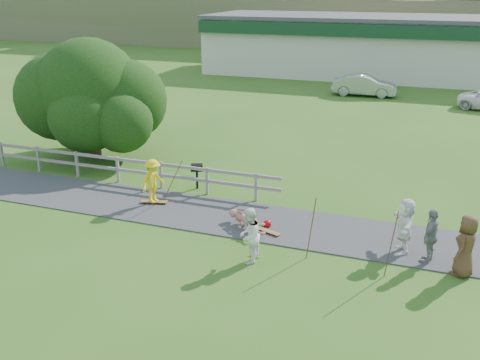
{
  "coord_description": "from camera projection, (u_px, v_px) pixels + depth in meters",
  "views": [
    {
      "loc": [
        7.82,
        -14.51,
        7.76
      ],
      "look_at": [
        1.83,
        2.0,
        1.27
      ],
      "focal_mm": 40.0,
      "sensor_mm": 36.0,
      "label": 1
    }
  ],
  "objects": [
    {
      "name": "pole_spec_left",
      "position": [
        311.0,
        229.0,
        15.65
      ],
      "size": [
        0.03,
        0.03,
        1.99
      ],
      "primitive_type": "cylinder",
      "color": "brown",
      "rests_on": "ground"
    },
    {
      "name": "skater_fallen",
      "position": [
        247.0,
        221.0,
        17.81
      ],
      "size": [
        1.34,
        1.66,
        0.63
      ],
      "primitive_type": "imported",
      "rotation": [
        0.0,
        0.0,
        0.96
      ],
      "color": "#B27062",
      "rests_on": "ground"
    },
    {
      "name": "car_silver",
      "position": [
        364.0,
        85.0,
        38.83
      ],
      "size": [
        4.67,
        1.82,
        1.51
      ],
      "primitive_type": "imported",
      "rotation": [
        0.0,
        0.0,
        1.62
      ],
      "color": "#9C9FA3",
      "rests_on": "ground"
    },
    {
      "name": "longboard_rider",
      "position": [
        154.0,
        203.0,
        19.93
      ],
      "size": [
        1.02,
        0.49,
        0.11
      ],
      "primitive_type": null,
      "rotation": [
        0.0,
        0.0,
        0.26
      ],
      "color": "brown",
      "rests_on": "ground"
    },
    {
      "name": "bbq",
      "position": [
        197.0,
        177.0,
        21.3
      ],
      "size": [
        0.56,
        0.5,
        1.01
      ],
      "primitive_type": null,
      "rotation": [
        0.0,
        0.0,
        0.39
      ],
      "color": "black",
      "rests_on": "ground"
    },
    {
      "name": "fence",
      "position": [
        105.0,
        164.0,
        22.13
      ],
      "size": [
        15.05,
        0.1,
        1.1
      ],
      "color": "slate",
      "rests_on": "ground"
    },
    {
      "name": "pole_rider",
      "position": [
        172.0,
        178.0,
        19.78
      ],
      "size": [
        0.03,
        0.03,
        1.92
      ],
      "primitive_type": "cylinder",
      "color": "brown",
      "rests_on": "ground"
    },
    {
      "name": "spectator_a",
      "position": [
        249.0,
        236.0,
        15.55
      ],
      "size": [
        0.66,
        0.83,
        1.69
      ],
      "primitive_type": "imported",
      "rotation": [
        0.0,
        0.0,
        4.73
      ],
      "color": "white",
      "rests_on": "ground"
    },
    {
      "name": "ground",
      "position": [
        169.0,
        228.0,
        17.99
      ],
      "size": [
        260.0,
        260.0,
        0.0
      ],
      "primitive_type": "plane",
      "color": "#2F5A19",
      "rests_on": "ground"
    },
    {
      "name": "longboard_fallen",
      "position": [
        269.0,
        233.0,
        17.56
      ],
      "size": [
        0.85,
        0.47,
        0.09
      ],
      "primitive_type": null,
      "rotation": [
        0.0,
        0.0,
        -0.35
      ],
      "color": "brown",
      "rests_on": "ground"
    },
    {
      "name": "helmet",
      "position": [
        267.0,
        224.0,
        17.99
      ],
      "size": [
        0.28,
        0.28,
        0.28
      ],
      "primitive_type": "sphere",
      "color": "#AE090D",
      "rests_on": "ground"
    },
    {
      "name": "strip_mall",
      "position": [
        392.0,
        46.0,
        46.62
      ],
      "size": [
        32.5,
        10.75,
        5.1
      ],
      "color": "beige",
      "rests_on": "ground"
    },
    {
      "name": "pole_spec_right",
      "position": [
        391.0,
        245.0,
        14.65
      ],
      "size": [
        0.03,
        0.03,
        2.03
      ],
      "primitive_type": "cylinder",
      "color": "brown",
      "rests_on": "ground"
    },
    {
      "name": "spectator_b",
      "position": [
        431.0,
        236.0,
        15.51
      ],
      "size": [
        0.68,
        1.07,
        1.7
      ],
      "primitive_type": "imported",
      "rotation": [
        0.0,
        0.0,
        4.43
      ],
      "color": "gray",
      "rests_on": "ground"
    },
    {
      "name": "spectator_d",
      "position": [
        405.0,
        226.0,
        16.1
      ],
      "size": [
        0.85,
        1.71,
        1.76
      ],
      "primitive_type": "imported",
      "rotation": [
        0.0,
        0.0,
        4.93
      ],
      "color": "white",
      "rests_on": "ground"
    },
    {
      "name": "spectator_c",
      "position": [
        466.0,
        246.0,
        14.82
      ],
      "size": [
        0.86,
        1.03,
        1.81
      ],
      "primitive_type": "imported",
      "rotation": [
        0.0,
        0.0,
        4.34
      ],
      "color": "brown",
      "rests_on": "ground"
    },
    {
      "name": "path",
      "position": [
        188.0,
        211.0,
        19.31
      ],
      "size": [
        34.0,
        3.0,
        0.04
      ],
      "primitive_type": "cube",
      "color": "#333336",
      "rests_on": "ground"
    },
    {
      "name": "tree",
      "position": [
        92.0,
        111.0,
        24.71
      ],
      "size": [
        7.65,
        7.65,
        4.36
      ],
      "primitive_type": null,
      "color": "black",
      "rests_on": "ground"
    },
    {
      "name": "skater_rider",
      "position": [
        153.0,
        183.0,
        19.66
      ],
      "size": [
        0.9,
        1.2,
        1.65
      ],
      "primitive_type": "imported",
      "rotation": [
        0.0,
        0.0,
        1.27
      ],
      "color": "yellow",
      "rests_on": "ground"
    }
  ]
}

